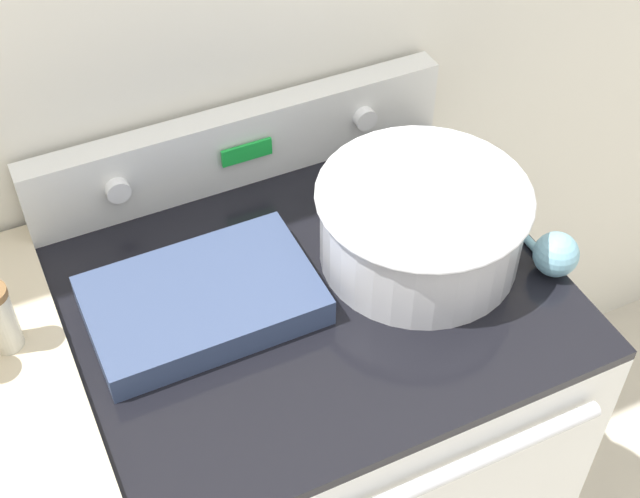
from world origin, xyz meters
name	(u,v)px	position (x,y,z in m)	size (l,w,h in m)	color
kitchen_wall	(216,4)	(0.00, 0.67, 1.25)	(8.00, 0.05, 2.50)	silver
stove_range	(314,452)	(0.00, 0.32, 0.47)	(0.74, 0.67, 0.94)	silver
control_panel	(240,145)	(0.00, 0.61, 1.01)	(0.74, 0.07, 0.14)	silver
mixing_bowl	(422,220)	(0.18, 0.31, 1.02)	(0.33, 0.33, 0.14)	silver
casserole_dish	(202,299)	(-0.17, 0.34, 0.97)	(0.34, 0.22, 0.05)	#38476B
ladle	(549,249)	(0.36, 0.21, 0.98)	(0.07, 0.31, 0.07)	#7AB2C6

